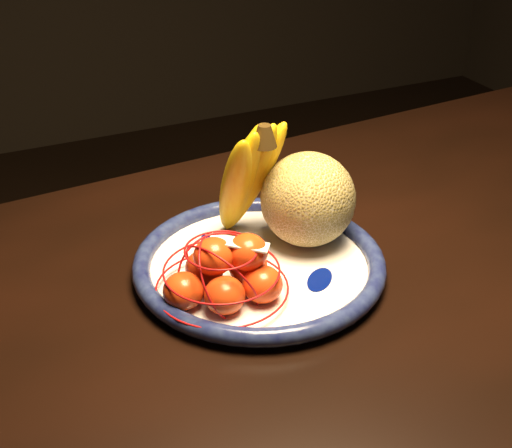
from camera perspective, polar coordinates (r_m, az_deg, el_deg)
name	(u,v)px	position (r m, az deg, el deg)	size (l,w,h in m)	color
dining_table	(401,301)	(1.05, 11.52, -6.06)	(1.49, 0.97, 0.71)	black
fruit_bowl	(259,264)	(0.94, 0.25, -3.25)	(0.33, 0.33, 0.03)	white
cantaloupe	(308,199)	(0.96, 4.18, 1.98)	(0.13, 0.13, 0.13)	olive
banana_bunch	(244,175)	(0.96, -0.94, 3.95)	(0.12, 0.12, 0.19)	yellow
mandarin_bag	(225,274)	(0.87, -2.47, -4.00)	(0.22, 0.22, 0.10)	#FF3B15
price_tag	(239,243)	(0.85, -1.35, -1.53)	(0.07, 0.03, 0.00)	white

